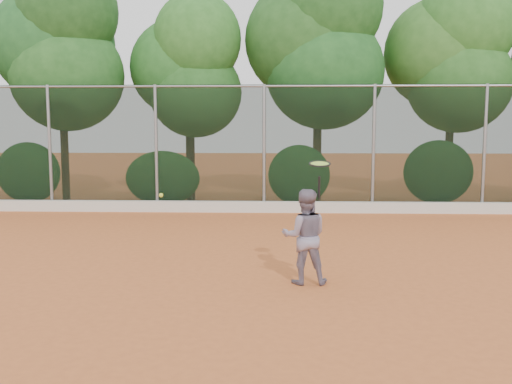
{
  "coord_description": "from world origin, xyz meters",
  "views": [
    {
      "loc": [
        0.36,
        -8.74,
        2.4
      ],
      "look_at": [
        0.0,
        1.0,
        1.25
      ],
      "focal_mm": 40.0,
      "sensor_mm": 36.0,
      "label": 1
    }
  ],
  "objects": [
    {
      "name": "tennis_ball_in_flight",
      "position": [
        -1.44,
        -0.03,
        1.32
      ],
      "size": [
        0.07,
        0.07,
        0.07
      ],
      "color": "#D4E734",
      "rests_on": "ground"
    },
    {
      "name": "concrete_curb",
      "position": [
        0.0,
        6.82,
        0.15
      ],
      "size": [
        24.0,
        0.2,
        0.3
      ],
      "primitive_type": "cube",
      "color": "silver",
      "rests_on": "ground"
    },
    {
      "name": "ground",
      "position": [
        0.0,
        0.0,
        0.0
      ],
      "size": [
        80.0,
        80.0,
        0.0
      ],
      "primitive_type": "plane",
      "color": "#C7642F",
      "rests_on": "ground"
    },
    {
      "name": "tennis_racket",
      "position": [
        0.99,
        -0.3,
        1.79
      ],
      "size": [
        0.32,
        0.32,
        0.56
      ],
      "color": "black",
      "rests_on": "ground"
    },
    {
      "name": "tennis_player",
      "position": [
        0.78,
        -0.25,
        0.72
      ],
      "size": [
        0.71,
        0.56,
        1.45
      ],
      "primitive_type": "imported",
      "rotation": [
        0.0,
        0.0,
        3.16
      ],
      "color": "gray",
      "rests_on": "ground"
    },
    {
      "name": "chainlink_fence",
      "position": [
        -0.0,
        7.0,
        1.86
      ],
      "size": [
        24.09,
        0.09,
        3.5
      ],
      "color": "black",
      "rests_on": "ground"
    },
    {
      "name": "foliage_backdrop",
      "position": [
        -0.55,
        8.98,
        4.4
      ],
      "size": [
        23.7,
        3.63,
        7.55
      ],
      "color": "#46331B",
      "rests_on": "ground"
    }
  ]
}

